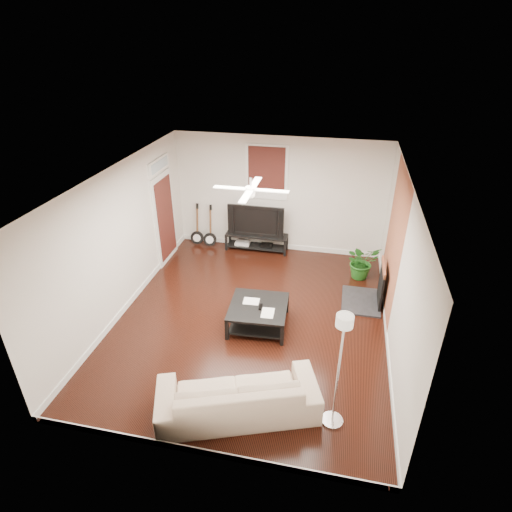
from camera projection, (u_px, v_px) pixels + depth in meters
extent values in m
cube|color=black|center=(252.00, 318.00, 8.05)|extent=(5.00, 6.00, 0.01)
cube|color=white|center=(251.00, 177.00, 6.70)|extent=(5.00, 6.00, 0.01)
cube|color=silver|center=(279.00, 195.00, 9.95)|extent=(5.00, 0.01, 2.80)
cube|color=silver|center=(194.00, 376.00, 4.81)|extent=(5.00, 0.01, 2.80)
cube|color=silver|center=(121.00, 241.00, 7.84)|extent=(0.01, 6.00, 2.80)
cube|color=silver|center=(399.00, 269.00, 6.92)|extent=(0.01, 6.00, 2.80)
cube|color=#B3623A|center=(394.00, 243.00, 7.78)|extent=(0.02, 2.20, 2.80)
cube|color=black|center=(371.00, 284.00, 8.28)|extent=(0.80, 1.10, 0.92)
cube|color=#37120F|center=(267.00, 172.00, 9.71)|extent=(1.00, 0.06, 1.30)
cube|color=white|center=(164.00, 210.00, 9.53)|extent=(0.08, 1.00, 2.50)
cube|color=black|center=(257.00, 242.00, 10.42)|extent=(1.52, 0.41, 0.43)
imported|color=black|center=(257.00, 219.00, 10.15)|extent=(1.37, 0.18, 0.79)
cube|color=black|center=(258.00, 315.00, 7.77)|extent=(1.10, 1.10, 0.44)
imported|color=tan|center=(238.00, 394.00, 5.95)|extent=(2.45, 1.61, 0.67)
imported|color=#1F5F1B|center=(362.00, 261.00, 9.20)|extent=(0.92, 0.88, 0.79)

